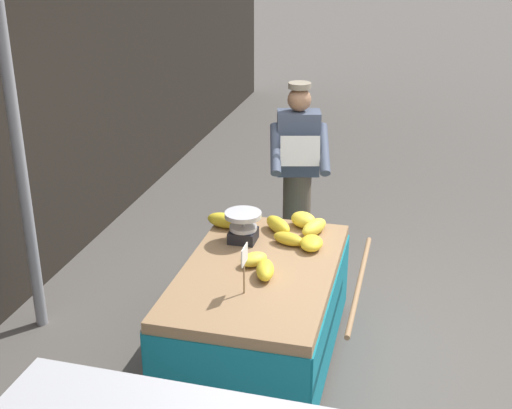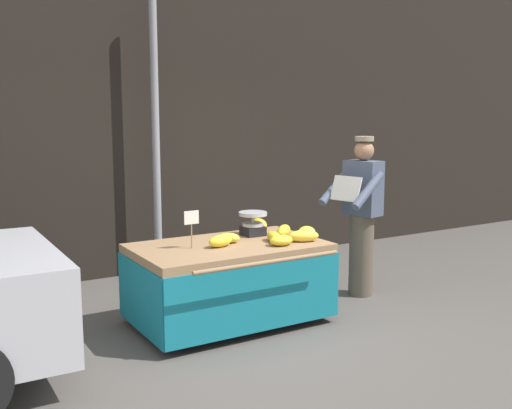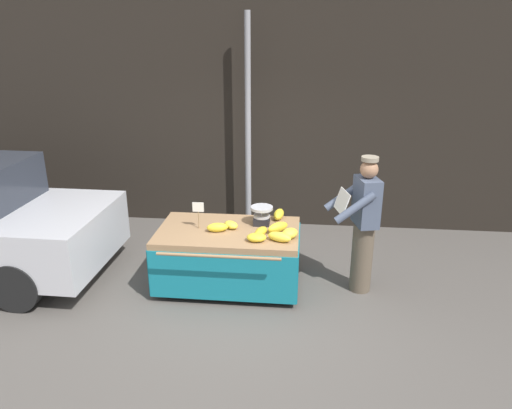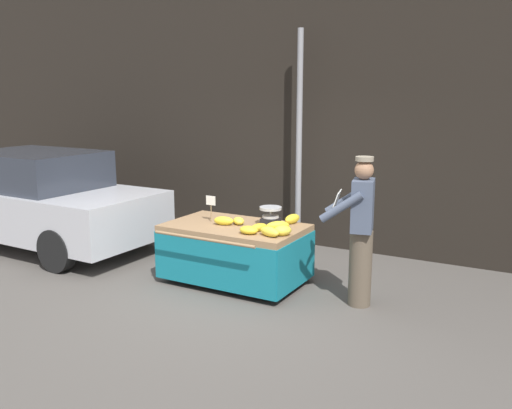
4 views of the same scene
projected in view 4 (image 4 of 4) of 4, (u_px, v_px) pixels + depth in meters
The scene contains 16 objects.
ground_plane at pixel (229, 300), 6.36m from camera, with size 60.00×60.00×0.00m, color #514C47.
back_wall at pixel (325, 107), 8.35m from camera, with size 16.00×0.24×4.38m, color black.
street_pole at pixel (299, 142), 8.20m from camera, with size 0.09×0.09×3.34m, color gray.
banana_cart at pixel (235, 241), 6.88m from camera, with size 1.76×1.26×0.76m.
weighing_scale at pixel (271, 216), 6.82m from camera, with size 0.28×0.28×0.23m.
price_sign at pixel (211, 203), 6.98m from camera, with size 0.14×0.01×0.34m.
banana_bunch_0 at pixel (249, 230), 6.39m from camera, with size 0.17×0.23×0.10m, color yellow.
banana_bunch_1 at pixel (239, 221), 6.86m from camera, with size 0.13×0.21×0.09m, color yellow.
banana_bunch_2 at pixel (283, 231), 6.31m from camera, with size 0.17×0.22×0.12m, color yellow.
banana_bunch_3 at pixel (224, 221), 6.83m from camera, with size 0.12×0.26×0.11m, color yellow.
banana_bunch_4 at pixel (278, 226), 6.53m from camera, with size 0.12×0.30×0.12m, color yellow.
banana_bunch_5 at pixel (292, 219), 6.91m from camera, with size 0.12×0.28×0.12m, color yellow.
banana_bunch_6 at pixel (270, 232), 6.28m from camera, with size 0.13×0.29×0.11m, color yellow.
banana_bunch_7 at pixel (259, 227), 6.53m from camera, with size 0.12×0.25×0.09m, color gold.
vendor_person at pixel (360, 231), 6.06m from camera, with size 0.66×0.61×1.71m.
parked_car at pixel (41, 200), 8.53m from camera, with size 3.92×1.79×1.51m.
Camera 4 is at (3.24, -5.08, 2.37)m, focal length 37.89 mm.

